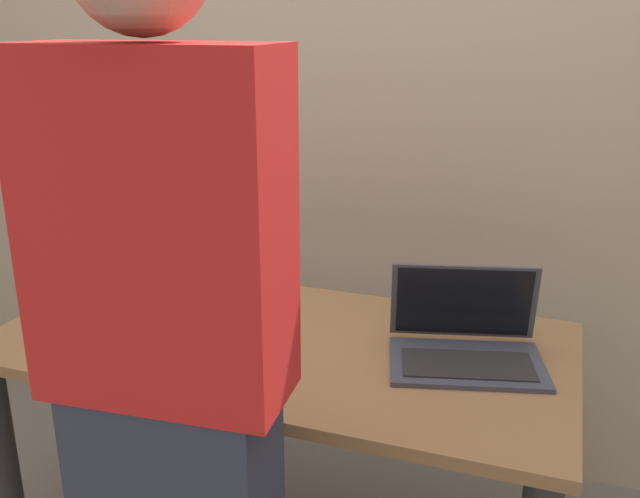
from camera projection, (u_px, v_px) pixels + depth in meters
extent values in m
cube|color=olive|center=(280.00, 344.00, 1.77)|extent=(1.44, 0.72, 0.03)
cylinder|color=#2D2D30|center=(6.00, 479.00, 1.82)|extent=(0.08, 0.08, 0.70)
cylinder|color=#2D2D30|center=(136.00, 375.00, 2.36)|extent=(0.08, 0.08, 0.70)
cylinder|color=#2D2D30|center=(543.00, 453.00, 1.93)|extent=(0.08, 0.08, 0.70)
cube|color=#383D4C|center=(467.00, 364.00, 1.62)|extent=(0.40, 0.31, 0.01)
cube|color=#232326|center=(468.00, 364.00, 1.60)|extent=(0.32, 0.21, 0.00)
cube|color=#383D4C|center=(463.00, 301.00, 1.71)|extent=(0.35, 0.12, 0.19)
cube|color=black|center=(464.00, 302.00, 1.71)|extent=(0.32, 0.11, 0.18)
cylinder|color=#1E5123|center=(134.00, 258.00, 2.03)|extent=(0.07, 0.07, 0.21)
cone|color=#1E5123|center=(130.00, 220.00, 1.99)|extent=(0.07, 0.07, 0.02)
cylinder|color=#1E5123|center=(129.00, 204.00, 1.98)|extent=(0.03, 0.03, 0.07)
cylinder|color=#BFB74C|center=(128.00, 190.00, 1.97)|extent=(0.03, 0.03, 0.01)
cylinder|color=teal|center=(133.00, 255.00, 2.03)|extent=(0.07, 0.07, 0.07)
cylinder|color=#333333|center=(170.00, 269.00, 1.94)|extent=(0.06, 0.06, 0.22)
cone|color=#333333|center=(167.00, 228.00, 1.90)|extent=(0.06, 0.06, 0.02)
cylinder|color=#333333|center=(165.00, 211.00, 1.88)|extent=(0.02, 0.02, 0.07)
cylinder|color=#BFB74C|center=(164.00, 196.00, 1.87)|extent=(0.03, 0.03, 0.01)
cylinder|color=#71C6AE|center=(169.00, 265.00, 1.93)|extent=(0.06, 0.06, 0.08)
cube|color=red|center=(159.00, 229.00, 1.08)|extent=(0.42, 0.22, 0.56)
cube|color=tan|center=(369.00, 81.00, 2.28)|extent=(6.00, 0.10, 2.60)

